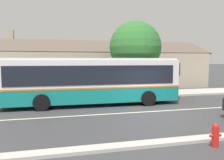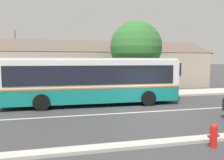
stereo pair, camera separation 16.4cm
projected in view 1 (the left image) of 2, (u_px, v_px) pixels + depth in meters
The scene contains 10 objects.
ground_plane at pixel (150, 112), 12.78m from camera, with size 300.00×300.00×0.00m, color #38383A.
sidewalk_far at pixel (121, 95), 18.58m from camera, with size 60.00×3.00×0.15m, color #ADAAA3.
curb_near at pixel (201, 139), 8.17m from camera, with size 60.00×0.50×0.12m, color #ADAAA3.
lane_divider_stripe at pixel (150, 112), 12.78m from camera, with size 60.00×0.16×0.01m, color beige.
community_building at pixel (81, 69), 25.01m from camera, with size 27.92×8.71×6.32m.
transit_bus at pixel (92, 80), 14.74m from camera, with size 11.66×2.90×3.15m.
bench_by_building at pixel (16, 92), 16.59m from camera, with size 1.90×0.51×0.94m.
street_tree_primary at pixel (135, 47), 19.65m from camera, with size 4.65×4.65×6.51m.
fire_hydrant at pixel (215, 135), 7.53m from camera, with size 0.42×0.24×0.83m.
bus_stop_sign at pixel (158, 77), 18.13m from camera, with size 0.36×0.07×2.40m.
Camera 1 is at (-5.11, -11.69, 2.98)m, focal length 35.00 mm.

